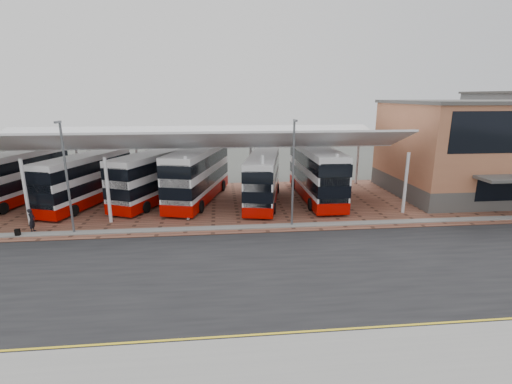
# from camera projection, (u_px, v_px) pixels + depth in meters

# --- Properties ---
(ground) EXTENTS (140.00, 140.00, 0.00)m
(ground) POSITION_uv_depth(u_px,v_px,m) (279.00, 263.00, 22.13)
(ground) COLOR #434540
(road) EXTENTS (120.00, 14.00, 0.02)m
(road) POSITION_uv_depth(u_px,v_px,m) (282.00, 271.00, 21.16)
(road) COLOR black
(road) RESTS_ON ground
(forecourt) EXTENTS (72.00, 16.00, 0.06)m
(forecourt) POSITION_uv_depth(u_px,v_px,m) (278.00, 202.00, 34.83)
(forecourt) COLOR brown
(forecourt) RESTS_ON ground
(sidewalk) EXTENTS (120.00, 4.00, 0.14)m
(sidewalk) POSITION_uv_depth(u_px,v_px,m) (319.00, 369.00, 13.45)
(sidewalk) COLOR gray
(sidewalk) RESTS_ON ground
(north_kerb) EXTENTS (120.00, 0.80, 0.14)m
(north_kerb) POSITION_uv_depth(u_px,v_px,m) (266.00, 227.00, 28.08)
(north_kerb) COLOR gray
(north_kerb) RESTS_ON ground
(yellow_line_near) EXTENTS (120.00, 0.12, 0.01)m
(yellow_line_near) POSITION_uv_depth(u_px,v_px,m) (306.00, 336.00, 15.38)
(yellow_line_near) COLOR gold
(yellow_line_near) RESTS_ON road
(yellow_line_far) EXTENTS (120.00, 0.12, 0.01)m
(yellow_line_far) POSITION_uv_depth(u_px,v_px,m) (305.00, 332.00, 15.67)
(yellow_line_far) COLOR gold
(yellow_line_far) RESTS_ON road
(canopy) EXTENTS (37.00, 11.63, 7.07)m
(canopy) POSITION_uv_depth(u_px,v_px,m) (190.00, 140.00, 33.49)
(canopy) COLOR silver
(canopy) RESTS_ON ground
(terminal) EXTENTS (18.40, 14.40, 9.25)m
(terminal) POSITION_uv_depth(u_px,v_px,m) (487.00, 148.00, 36.60)
(terminal) COLOR #4C4A48
(terminal) RESTS_ON ground
(lamp_west) EXTENTS (0.16, 0.90, 8.07)m
(lamp_west) POSITION_uv_depth(u_px,v_px,m) (66.00, 175.00, 25.69)
(lamp_west) COLOR #5A5E63
(lamp_west) RESTS_ON ground
(lamp_east) EXTENTS (0.16, 0.90, 8.07)m
(lamp_east) POSITION_uv_depth(u_px,v_px,m) (293.00, 170.00, 27.26)
(lamp_east) COLOR #5A5E63
(lamp_east) RESTS_ON ground
(bus_0) EXTENTS (5.25, 11.56, 4.64)m
(bus_0) POSITION_uv_depth(u_px,v_px,m) (18.00, 178.00, 34.05)
(bus_0) COLOR silver
(bus_0) RESTS_ON forecourt
(bus_1) EXTENTS (5.90, 11.17, 4.51)m
(bus_1) POSITION_uv_depth(u_px,v_px,m) (86.00, 180.00, 33.46)
(bus_1) COLOR silver
(bus_1) RESTS_ON forecourt
(bus_2) EXTENTS (6.91, 11.25, 4.61)m
(bus_2) POSITION_uv_depth(u_px,v_px,m) (155.00, 177.00, 34.48)
(bus_2) COLOR silver
(bus_2) RESTS_ON forecourt
(bus_3) EXTENTS (5.76, 12.28, 4.94)m
(bus_3) POSITION_uv_depth(u_px,v_px,m) (198.00, 175.00, 34.69)
(bus_3) COLOR silver
(bus_3) RESTS_ON forecourt
(bus_4) EXTENTS (4.57, 11.03, 4.43)m
(bus_4) POSITION_uv_depth(u_px,v_px,m) (263.00, 179.00, 33.96)
(bus_4) COLOR silver
(bus_4) RESTS_ON forecourt
(bus_5) EXTENTS (3.06, 11.99, 4.94)m
(bus_5) POSITION_uv_depth(u_px,v_px,m) (316.00, 173.00, 35.24)
(bus_5) COLOR silver
(bus_5) RESTS_ON forecourt
(pedestrian) EXTENTS (0.48, 0.68, 1.76)m
(pedestrian) POSITION_uv_depth(u_px,v_px,m) (32.00, 220.00, 26.81)
(pedestrian) COLOR black
(pedestrian) RESTS_ON forecourt
(suitcase) EXTENTS (0.32, 0.23, 0.54)m
(suitcase) POSITION_uv_depth(u_px,v_px,m) (18.00, 233.00, 26.09)
(suitcase) COLOR black
(suitcase) RESTS_ON forecourt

